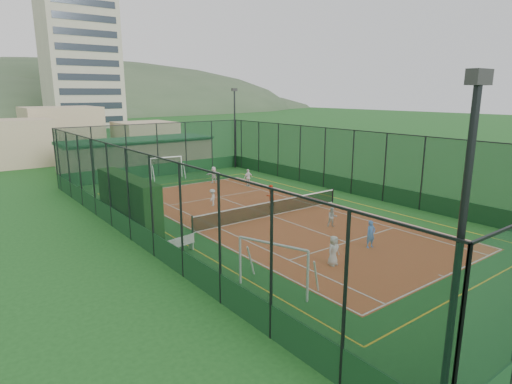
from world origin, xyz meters
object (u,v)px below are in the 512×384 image
Objects in this scene: child_near_right at (332,217)px; futsal_goal_near at (272,268)px; apartment_tower at (80,59)px; futsal_goal_far at (167,168)px; child_near_left at (333,251)px; child_near_mid at (371,234)px; child_far_left at (212,197)px; floodlight_sw at (457,274)px; clubhouse at (138,154)px; coach at (270,196)px; child_far_back at (214,175)px; floodlight_ne at (235,129)px; white_bench at (180,244)px; child_far_right at (248,178)px.

futsal_goal_near is at bearing -118.83° from child_near_right.
apartment_tower is 68.83m from futsal_goal_far.
futsal_goal_far reaches higher than child_near_left.
child_far_left is at bearing 112.13° from child_near_mid.
apartment_tower reaches higher than floodlight_sw.
child_far_left is (6.89, 21.04, -3.51)m from floodlight_sw.
floodlight_sw reaches higher than child_near_mid.
apartment_tower is 24.80× the size of child_far_left.
coach is at bearing -85.97° from clubhouse.
clubhouse reaches higher than coach.
floodlight_sw is at bearing 73.84° from child_far_back.
floodlight_ne is 2.72× the size of futsal_goal_far.
child_near_left is at bearing -103.73° from child_near_right.
floodlight_sw is 0.28× the size of apartment_tower.
child_near_mid is at bearing -81.39° from futsal_goal_far.
child_near_mid is (-8.22, -24.22, -3.40)m from floodlight_ne.
apartment_tower reaches higher than child_far_left.
floodlight_sw is 37.39m from floodlight_ne.
futsal_goal_near reaches higher than white_bench.
floodlight_ne is 6.82× the size of child_far_left.
white_bench is (-19.80, -84.35, -14.55)m from apartment_tower.
floodlight_ne is at bearing 14.54° from futsal_goal_far.
child_far_right is (7.01, 16.21, 0.03)m from child_near_left.
futsal_goal_near is at bearing -102.68° from clubhouse.
floodlight_ne is 0.28× the size of apartment_tower.
futsal_goal_far reaches higher than child_far_right.
child_near_right is at bearing -78.36° from futsal_goal_far.
futsal_goal_far is 11.38m from child_far_left.
child_far_right is 0.96× the size of coach.
child_near_right is 0.78× the size of coach.
child_near_left is 10.80m from coach.
child_far_right is (2.74, 12.18, 0.14)m from child_near_right.
child_far_right is (10.99, 16.62, -0.28)m from futsal_goal_near.
white_bench is at bearing 43.36° from child_far_right.
child_far_back is (2.53, -10.87, -0.84)m from clubhouse.
child_far_left is 0.82× the size of child_far_right.
child_near_right is (9.99, 12.57, -3.52)m from floodlight_sw.
child_far_right is 1.01× the size of child_far_back.
clubhouse is at bearing 125.95° from child_near_right.
child_far_back is at bearing -59.67° from child_far_right.
apartment_tower is 82.09m from coach.
white_bench is at bearing 86.79° from floodlight_sw.
white_bench is 1.14× the size of child_near_left.
child_far_back is at bearing 68.13° from floodlight_sw.
child_near_left is 0.92× the size of coach.
futsal_goal_far is 2.50× the size of child_far_left.
futsal_goal_near is (-18.86, -90.46, -13.97)m from apartment_tower.
white_bench is 9.34m from child_near_right.
futsal_goal_near reaches higher than child_far_right.
floodlight_sw is at bearing 146.89° from futsal_goal_near.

